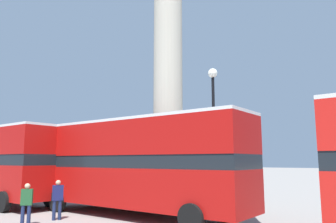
# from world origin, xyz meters

# --- Properties ---
(ground_plane) EXTENTS (200.00, 200.00, 0.00)m
(ground_plane) POSITION_xyz_m (0.00, 0.00, 0.00)
(ground_plane) COLOR gray
(monument_column) EXTENTS (5.87, 5.87, 20.54)m
(monument_column) POSITION_xyz_m (0.00, 0.00, 6.01)
(monument_column) COLOR #ADA593
(monument_column) RESTS_ON ground_plane
(bus_b) EXTENTS (11.23, 3.37, 4.31)m
(bus_b) POSITION_xyz_m (0.93, -4.20, 2.38)
(bus_b) COLOR #A80F0C
(bus_b) RESTS_ON ground_plane
(equestrian_statue) EXTENTS (3.62, 2.81, 5.89)m
(equestrian_statue) POSITION_xyz_m (-9.21, 5.03, 1.64)
(equestrian_statue) COLOR #ADA593
(equestrian_statue) RESTS_ON ground_plane
(street_lamp) EXTENTS (0.45, 0.45, 6.87)m
(street_lamp) POSITION_xyz_m (3.87, -1.95, 4.00)
(street_lamp) COLOR black
(street_lamp) RESTS_ON ground_plane
(pedestrian_near_lamp) EXTENTS (0.42, 0.41, 1.60)m
(pedestrian_near_lamp) POSITION_xyz_m (-1.12, -8.16, 0.87)
(pedestrian_near_lamp) COLOR #192347
(pedestrian_near_lamp) RESTS_ON ground_plane
(pedestrian_by_plinth) EXTENTS (0.35, 0.46, 1.64)m
(pedestrian_by_plinth) POSITION_xyz_m (-1.21, -6.66, 0.91)
(pedestrian_by_plinth) COLOR #192347
(pedestrian_by_plinth) RESTS_ON ground_plane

